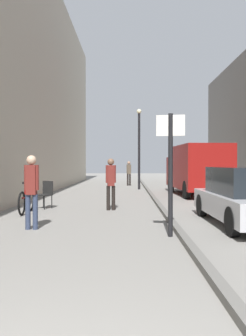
{
  "coord_description": "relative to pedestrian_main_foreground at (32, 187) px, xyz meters",
  "views": [
    {
      "loc": [
        0.46,
        -1.61,
        1.55
      ],
      "look_at": [
        0.26,
        13.11,
        1.35
      ],
      "focal_mm": 37.23,
      "sensor_mm": 36.0,
      "label": 1
    }
  ],
  "objects": [
    {
      "name": "ground_plane",
      "position": [
        1.8,
        5.51,
        -1.0
      ],
      "size": [
        80.0,
        80.0,
        0.0
      ],
      "primitive_type": "plane",
      "color": "gray"
    },
    {
      "name": "kerb_strip",
      "position": [
        3.38,
        5.51,
        -0.94
      ],
      "size": [
        0.16,
        40.0,
        0.12
      ],
      "primitive_type": "cube",
      "color": "#615F5B",
      "rests_on": "ground_plane"
    },
    {
      "name": "pedestrian_main_foreground",
      "position": [
        0.0,
        0.0,
        0.0
      ],
      "size": [
        0.35,
        0.23,
        1.74
      ],
      "rotation": [
        0.0,
        0.0,
        0.01
      ],
      "color": "#2D3851",
      "rests_on": "ground_plane"
    },
    {
      "name": "pedestrian_mid_block",
      "position": [
        2.33,
        16.09,
        -0.03
      ],
      "size": [
        0.32,
        0.25,
        1.69
      ],
      "rotation": [
        0.0,
        0.0,
        0.39
      ],
      "color": "black",
      "rests_on": "ground_plane"
    },
    {
      "name": "pedestrian_far_crossing",
      "position": [
        1.69,
        3.38,
        -0.02
      ],
      "size": [
        0.34,
        0.22,
        1.71
      ],
      "rotation": [
        0.0,
        0.0,
        0.17
      ],
      "color": "black",
      "rests_on": "ground_plane"
    },
    {
      "name": "delivery_van",
      "position": [
        5.63,
        8.9,
        0.28
      ],
      "size": [
        2.34,
        5.55,
        2.4
      ],
      "rotation": [
        0.0,
        0.0,
        0.05
      ],
      "color": "maroon",
      "rests_on": "ground_plane"
    },
    {
      "name": "street_sign_post",
      "position": [
        3.16,
        -0.75,
        0.54
      ],
      "size": [
        0.6,
        0.13,
        2.6
      ],
      "rotation": [
        0.0,
        0.0,
        2.97
      ],
      "color": "black",
      "rests_on": "ground_plane"
    },
    {
      "name": "lamp_post",
      "position": [
        2.93,
        12.51,
        1.72
      ],
      "size": [
        0.28,
        0.28,
        4.76
      ],
      "color": "black",
      "rests_on": "ground_plane"
    },
    {
      "name": "bicycle_leaning",
      "position": [
        -0.9,
        2.67,
        -0.62
      ],
      "size": [
        0.11,
        1.77,
        0.98
      ],
      "rotation": [
        0.0,
        0.0,
        0.02
      ],
      "color": "black",
      "rests_on": "ground_plane"
    },
    {
      "name": "cafe_chair_near_window",
      "position": [
        -0.57,
        3.8,
        -0.46
      ],
      "size": [
        0.6,
        0.6,
        0.94
      ],
      "rotation": [
        0.0,
        0.0,
        2.64
      ],
      "color": "black",
      "rests_on": "ground_plane"
    }
  ]
}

